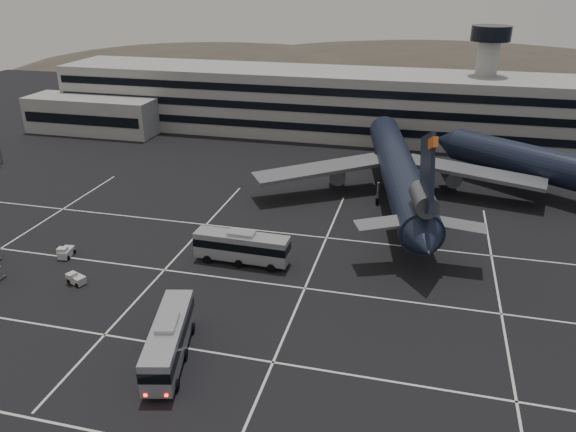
# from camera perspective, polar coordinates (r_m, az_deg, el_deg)

# --- Properties ---
(ground) EXTENTS (260.00, 260.00, 0.00)m
(ground) POSITION_cam_1_polar(r_m,az_deg,el_deg) (66.68, -9.26, -7.69)
(ground) COLOR black
(ground) RESTS_ON ground
(lane_markings) EXTENTS (90.00, 55.62, 0.01)m
(lane_markings) POSITION_cam_1_polar(r_m,az_deg,el_deg) (66.91, -8.27, -7.50)
(lane_markings) COLOR silver
(lane_markings) RESTS_ON ground
(terminal) EXTENTS (125.00, 26.00, 24.00)m
(terminal) POSITION_cam_1_polar(r_m,az_deg,el_deg) (128.82, 1.75, 11.45)
(terminal) COLOR gray
(terminal) RESTS_ON ground
(hills) EXTENTS (352.00, 180.00, 44.00)m
(hills) POSITION_cam_1_polar(r_m,az_deg,el_deg) (226.69, 12.55, 11.41)
(hills) COLOR #38332B
(hills) RESTS_ON ground
(trijet_main) EXTENTS (46.64, 57.44, 18.08)m
(trijet_main) POSITION_cam_1_polar(r_m,az_deg,el_deg) (90.77, 11.19, 4.56)
(trijet_main) COLOR black
(trijet_main) RESTS_ON ground
(bus_near) EXTENTS (5.75, 12.76, 4.39)m
(bus_near) POSITION_cam_1_polar(r_m,az_deg,el_deg) (55.60, -12.01, -12.06)
(bus_near) COLOR #9FA2A7
(bus_near) RESTS_ON ground
(bus_far) EXTENTS (12.29, 3.36, 4.32)m
(bus_far) POSITION_cam_1_polar(r_m,az_deg,el_deg) (71.33, -4.71, -3.05)
(bus_far) COLOR #9FA2A7
(bus_far) RESTS_ON ground
(tug_a) EXTENTS (1.77, 2.58, 1.54)m
(tug_a) POSITION_cam_1_polar(r_m,az_deg,el_deg) (78.69, -21.64, -3.45)
(tug_a) COLOR #BAB9B5
(tug_a) RESTS_ON ground
(tug_b) EXTENTS (2.53, 2.05, 1.42)m
(tug_b) POSITION_cam_1_polar(r_m,az_deg,el_deg) (71.85, -20.64, -6.00)
(tug_b) COLOR #BAB9B5
(tug_b) RESTS_ON ground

